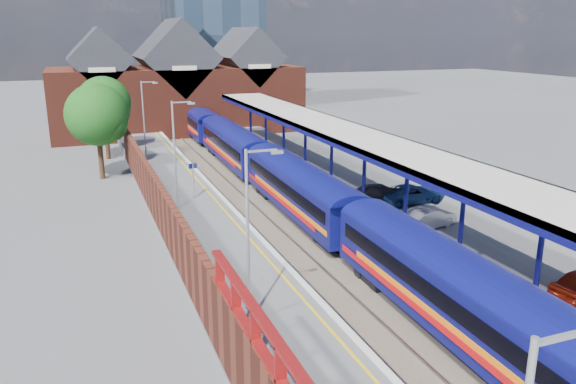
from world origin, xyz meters
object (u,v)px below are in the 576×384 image
platform_sign (193,175)px  parked_car_blue (412,194)px  lamp_post_b (251,227)px  train (262,162)px  lamp_post_d (145,115)px  parked_car_silver (428,218)px  parked_car_dark (381,194)px  lamp_post_c (177,148)px

platform_sign → parked_car_blue: platform_sign is taller
parked_car_blue → lamp_post_b: bearing=127.7°
train → lamp_post_d: size_ratio=9.42×
parked_car_silver → platform_sign: bearing=33.0°
lamp_post_b → parked_car_silver: (12.96, 6.99, -3.38)m
parked_car_dark → train: bearing=25.0°
train → parked_car_silver: 16.33m
lamp_post_d → parked_car_silver: lamp_post_d is taller
lamp_post_b → platform_sign: (1.36, 18.00, -2.30)m
lamp_post_c → parked_car_blue: lamp_post_c is taller
platform_sign → lamp_post_b: bearing=-94.3°
train → lamp_post_b: lamp_post_b is taller
parked_car_silver → parked_car_blue: (1.90, 4.67, 0.02)m
train → platform_sign: size_ratio=26.38×
lamp_post_c → lamp_post_d: size_ratio=1.00×
parked_car_blue → lamp_post_d: bearing=35.7°
lamp_post_c → parked_car_dark: (12.86, -3.64, -3.34)m
parked_car_silver → parked_car_dark: (-0.10, 5.36, 0.04)m
platform_sign → parked_car_dark: bearing=-26.1°
train → lamp_post_c: lamp_post_c is taller
lamp_post_b → platform_sign: size_ratio=2.80×
lamp_post_d → platform_sign: lamp_post_d is taller
lamp_post_d → parked_car_dark: (12.86, -19.64, -3.34)m
parked_car_dark → parked_car_blue: (2.00, -0.70, -0.02)m
platform_sign → parked_car_silver: platform_sign is taller
lamp_post_b → parked_car_dark: size_ratio=1.55×
lamp_post_d → platform_sign: bearing=-84.4°
train → lamp_post_b: 24.00m
train → platform_sign: 7.92m
lamp_post_c → parked_car_blue: size_ratio=1.53×
train → lamp_post_b: (-7.86, -22.49, 2.87)m
train → parked_car_silver: train is taller
lamp_post_b → lamp_post_c: size_ratio=1.00×
lamp_post_b → parked_car_blue: bearing=38.1°
train → platform_sign: (-6.49, -4.49, 0.57)m
platform_sign → parked_car_blue: bearing=-25.2°
lamp_post_b → platform_sign: 18.20m
parked_car_silver → parked_car_dark: parked_car_dark is taller
lamp_post_c → parked_car_silver: lamp_post_c is taller
lamp_post_b → lamp_post_c: same height
train → parked_car_silver: (5.10, -15.50, -0.50)m
train → lamp_post_c: bearing=-140.4°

